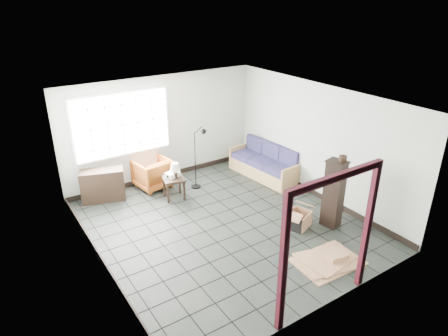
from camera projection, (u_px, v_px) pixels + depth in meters
ground at (224, 225)px, 8.17m from camera, size 5.50×5.50×0.00m
room_shell at (223, 148)px, 7.51m from camera, size 5.02×5.52×2.61m
window_panel at (122, 125)px, 9.07m from camera, size 2.32×0.08×1.52m
doorway_trim at (331, 227)px, 5.55m from camera, size 1.80×0.08×2.20m
futon_sofa at (266, 165)px, 10.22m from camera, size 0.92×2.00×0.86m
armchair at (153, 172)px, 9.60m from camera, size 0.87×0.83×0.79m
side_table at (174, 181)px, 9.06m from camera, size 0.55×0.55×0.51m
table_lamp at (175, 168)px, 8.93m from camera, size 0.26×0.26×0.35m
projector at (172, 174)px, 9.06m from camera, size 0.35×0.30×0.10m
floor_lamp at (199, 155)px, 9.46m from camera, size 0.46×0.29×1.52m
console_shelf at (103, 185)px, 8.99m from camera, size 1.02×0.65×0.74m
tall_shelf at (334, 193)px, 7.88m from camera, size 0.37×0.44×1.42m
pot at (343, 159)px, 7.56m from camera, size 0.16×0.16×0.11m
open_box at (298, 219)px, 8.06m from camera, size 0.85×0.61×0.44m
cardboard_pile at (329, 260)px, 7.03m from camera, size 1.20×0.98×0.17m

